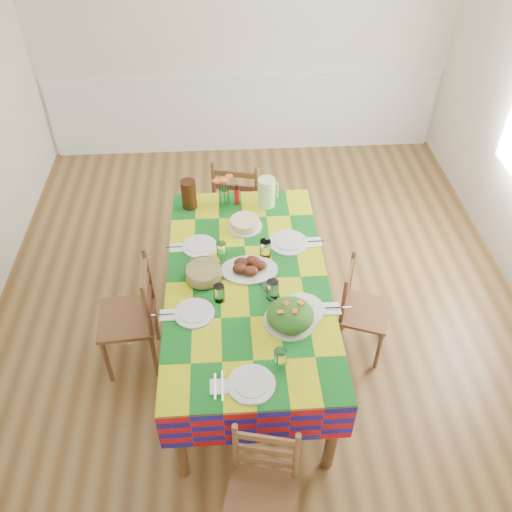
{
  "coord_description": "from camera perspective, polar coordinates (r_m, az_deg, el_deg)",
  "views": [
    {
      "loc": [
        -0.23,
        -3.26,
        3.42
      ],
      "look_at": [
        -0.04,
        -0.36,
        0.8
      ],
      "focal_mm": 38.0,
      "sensor_mm": 36.0,
      "label": 1
    }
  ],
  "objects": [
    {
      "name": "wainscot",
      "position": [
        6.45,
        -1.26,
        14.94
      ],
      "size": [
        4.41,
        0.06,
        0.92
      ],
      "color": "white",
      "rests_on": "room"
    },
    {
      "name": "chair_far",
      "position": [
        4.94,
        -1.8,
        5.56
      ],
      "size": [
        0.52,
        0.51,
        0.99
      ],
      "rotation": [
        0.0,
        0.0,
        2.91
      ],
      "color": "brown",
      "rests_on": "room"
    },
    {
      "name": "chair_near",
      "position": [
        3.28,
        0.64,
        -23.71
      ],
      "size": [
        0.46,
        0.45,
        0.88
      ],
      "rotation": [
        0.0,
        0.0,
        -0.23
      ],
      "color": "brown",
      "rests_on": "room"
    },
    {
      "name": "dining_table",
      "position": [
        3.79,
        -0.91,
        -3.42
      ],
      "size": [
        1.12,
        2.08,
        0.81
      ],
      "color": "brown",
      "rests_on": "room"
    },
    {
      "name": "chair_left",
      "position": [
        4.04,
        -12.82,
        -6.31
      ],
      "size": [
        0.43,
        0.45,
        0.96
      ],
      "rotation": [
        0.0,
        0.0,
        -1.51
      ],
      "color": "brown",
      "rests_on": "room"
    },
    {
      "name": "salad_platter",
      "position": [
        3.43,
        3.62,
        -6.26
      ],
      "size": [
        0.34,
        0.34,
        0.14
      ],
      "color": "silver",
      "rests_on": "dining_table"
    },
    {
      "name": "setting_near_head",
      "position": [
        3.17,
        0.5,
        -12.4
      ],
      "size": [
        0.45,
        0.3,
        0.13
      ],
      "color": "silver",
      "rests_on": "dining_table"
    },
    {
      "name": "name_card",
      "position": [
        3.1,
        -0.27,
        -15.16
      ],
      "size": [
        0.09,
        0.03,
        0.02
      ],
      "primitive_type": "cube",
      "color": "silver",
      "rests_on": "dining_table"
    },
    {
      "name": "hot_sauce",
      "position": [
        4.35,
        -2.03,
        6.49
      ],
      "size": [
        0.04,
        0.04,
        0.17
      ],
      "primitive_type": "cylinder",
      "color": "red",
      "rests_on": "dining_table"
    },
    {
      "name": "tea_pitcher",
      "position": [
        4.32,
        -7.08,
        6.47
      ],
      "size": [
        0.12,
        0.12,
        0.24
      ],
      "primitive_type": "cylinder",
      "color": "black",
      "rests_on": "dining_table"
    },
    {
      "name": "setting_left_far",
      "position": [
        3.95,
        -5.23,
        0.9
      ],
      "size": [
        0.47,
        0.28,
        0.12
      ],
      "rotation": [
        0.0,
        0.0,
        1.57
      ],
      "color": "silver",
      "rests_on": "dining_table"
    },
    {
      "name": "setting_right_near",
      "position": [
        3.54,
        3.86,
        -4.86
      ],
      "size": [
        0.55,
        0.32,
        0.14
      ],
      "rotation": [
        0.0,
        0.0,
        -1.57
      ],
      "color": "silver",
      "rests_on": "dining_table"
    },
    {
      "name": "meat_platter",
      "position": [
        3.77,
        -0.75,
        -1.22
      ],
      "size": [
        0.4,
        0.29,
        0.08
      ],
      "color": "silver",
      "rests_on": "dining_table"
    },
    {
      "name": "chair_right",
      "position": [
        4.14,
        10.9,
        -5.66
      ],
      "size": [
        0.46,
        0.47,
        0.84
      ],
      "rotation": [
        0.0,
        0.0,
        1.21
      ],
      "color": "brown",
      "rests_on": "room"
    },
    {
      "name": "setting_right_far",
      "position": [
        3.95,
        2.68,
        1.2
      ],
      "size": [
        0.54,
        0.31,
        0.14
      ],
      "rotation": [
        0.0,
        0.0,
        -1.57
      ],
      "color": "silver",
      "rests_on": "dining_table"
    },
    {
      "name": "setting_left_near",
      "position": [
        3.53,
        -5.66,
        -5.24
      ],
      "size": [
        0.48,
        0.28,
        0.13
      ],
      "rotation": [
        0.0,
        0.0,
        1.57
      ],
      "color": "silver",
      "rests_on": "dining_table"
    },
    {
      "name": "room",
      "position": [
        3.87,
        0.33,
        9.62
      ],
      "size": [
        4.58,
        5.08,
        2.78
      ],
      "color": "brown",
      "rests_on": "ground"
    },
    {
      "name": "green_pitcher",
      "position": [
        4.31,
        1.11,
        6.72
      ],
      "size": [
        0.14,
        0.14,
        0.24
      ],
      "primitive_type": "cylinder",
      "color": "#C1EBA6",
      "rests_on": "dining_table"
    },
    {
      "name": "cake",
      "position": [
        4.13,
        -1.17,
        3.43
      ],
      "size": [
        0.26,
        0.26,
        0.07
      ],
      "color": "silver",
      "rests_on": "dining_table"
    },
    {
      "name": "serving_utensils",
      "position": [
        3.64,
        1.69,
        -3.75
      ],
      "size": [
        0.16,
        0.35,
        0.01
      ],
      "color": "black",
      "rests_on": "dining_table"
    },
    {
      "name": "pasta_bowl",
      "position": [
        3.72,
        -5.54,
        -1.81
      ],
      "size": [
        0.26,
        0.26,
        0.09
      ],
      "color": "white",
      "rests_on": "dining_table"
    },
    {
      "name": "flower_vase",
      "position": [
        4.34,
        -3.38,
        6.73
      ],
      "size": [
        0.17,
        0.14,
        0.27
      ],
      "color": "white",
      "rests_on": "dining_table"
    }
  ]
}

